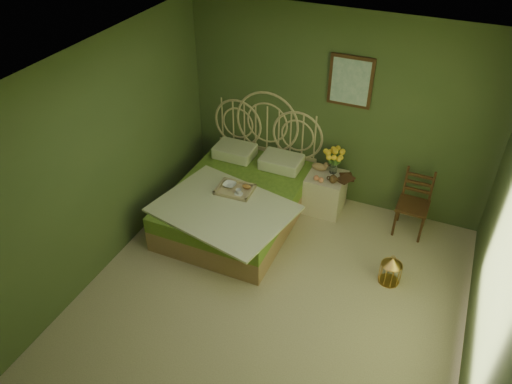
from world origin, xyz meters
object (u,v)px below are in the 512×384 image
at_px(nightstand, 326,187).
at_px(birdcage, 391,270).
at_px(chair, 415,198).
at_px(bed, 238,198).

bearing_deg(nightstand, birdcage, -43.24).
bearing_deg(nightstand, chair, 1.90).
bearing_deg(chair, bed, -161.42).
height_order(bed, nightstand, bed).
bearing_deg(chair, nightstand, -177.25).
xyz_separation_m(bed, chair, (2.12, 0.68, 0.17)).
bearing_deg(birdcage, bed, 169.59).
relative_size(bed, nightstand, 2.32).
bearing_deg(birdcage, chair, 87.69).
height_order(nightstand, birdcage, nightstand).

